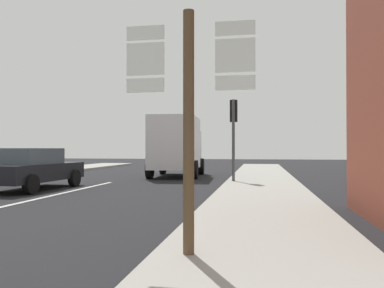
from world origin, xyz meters
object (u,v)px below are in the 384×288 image
traffic_light_near_right (234,122)px  delivery_truck (177,145)px  sedan_far (32,168)px  route_sign_post (189,113)px

traffic_light_near_right → delivery_truck: bearing=130.0°
delivery_truck → traffic_light_near_right: traffic_light_near_right is taller
delivery_truck → traffic_light_near_right: (3.20, -3.81, 0.91)m
sedan_far → delivery_truck: delivery_truck is taller
traffic_light_near_right → sedan_far: bearing=-153.9°
delivery_truck → route_sign_post: size_ratio=1.60×
route_sign_post → traffic_light_near_right: bearing=90.9°
delivery_truck → traffic_light_near_right: 5.06m
sedan_far → traffic_light_near_right: size_ratio=1.24×
delivery_truck → route_sign_post: bearing=-77.4°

